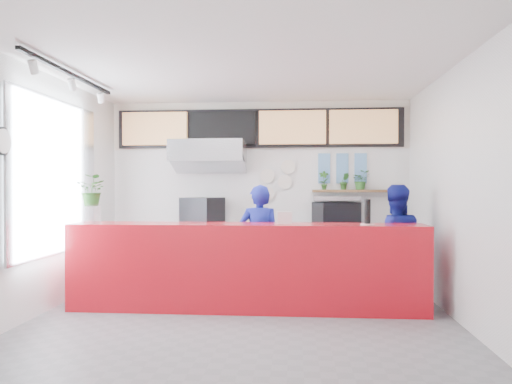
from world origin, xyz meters
The scene contains 45 objects.
floor centered at (0.00, 0.00, 0.00)m, with size 5.00×5.00×0.00m, color slate.
ceiling centered at (0.00, 0.00, 3.00)m, with size 5.00×5.00×0.00m, color silver.
wall_back centered at (0.00, 2.50, 1.50)m, with size 5.00×5.00×0.00m, color white.
wall_left centered at (-2.50, 0.00, 1.50)m, with size 5.00×5.00×0.00m, color white.
wall_right centered at (2.50, 0.00, 1.50)m, with size 5.00×5.00×0.00m, color white.
service_counter centered at (0.00, 0.40, 0.55)m, with size 4.50×0.60×1.10m, color red.
cream_band centered at (0.00, 2.49, 2.60)m, with size 5.00×0.02×0.80m, color beige.
prep_bench centered at (-0.80, 2.20, 0.45)m, with size 1.80×0.60×0.90m, color #B2B5BA.
panini_oven centered at (-0.91, 2.20, 1.15)m, with size 0.54×0.54×0.49m, color black.
extraction_hood centered at (-0.80, 2.15, 2.15)m, with size 1.20×0.70×0.35m, color #B2B5BA.
hood_lip centered at (-0.80, 2.15, 1.95)m, with size 1.20×0.70×0.08m, color #B2B5BA.
right_bench centered at (1.50, 2.20, 0.45)m, with size 1.80×0.60×0.90m, color #B2B5BA.
espresso_machine centered at (1.28, 2.20, 1.11)m, with size 0.66×0.47×0.42m, color black.
espresso_tray centered at (1.28, 2.20, 1.38)m, with size 0.72×0.50×0.07m, color #A3A5AA.
herb_shelf centered at (1.60, 2.40, 1.50)m, with size 1.40×0.18×0.04m, color brown.
menu_board_far_left centered at (-1.75, 2.38, 2.55)m, with size 1.10×0.10×0.55m, color tan.
menu_board_mid_left centered at (-0.59, 2.38, 2.55)m, with size 1.10×0.10×0.55m, color black.
menu_board_mid_right centered at (0.57, 2.38, 2.55)m, with size 1.10×0.10×0.55m, color tan.
menu_board_far_right centered at (1.73, 2.38, 2.55)m, with size 1.10×0.10×0.55m, color tan.
soffit centered at (0.00, 2.46, 2.55)m, with size 4.80×0.04×0.65m, color black.
window_pane centered at (-2.47, 0.30, 1.70)m, with size 0.04×2.20×1.90m, color silver.
window_frame centered at (-2.45, 0.30, 1.70)m, with size 0.03×2.30×2.00m, color #B2B5BA.
wall_clock_rim centered at (-2.46, -0.90, 2.05)m, with size 0.30×0.30×0.05m, color black.
wall_clock_face centered at (-2.43, -0.90, 2.05)m, with size 0.26×0.26×0.02m, color white.
track_rail centered at (-2.10, 0.00, 2.94)m, with size 0.05×2.40×0.04m, color black.
dec_plate_a centered at (0.15, 2.47, 1.75)m, with size 0.24×0.24×0.03m, color silver.
dec_plate_b centered at (0.45, 2.47, 1.65)m, with size 0.24×0.24×0.03m, color silver.
dec_plate_c centered at (0.15, 2.47, 1.45)m, with size 0.24×0.24×0.03m, color silver.
dec_plate_d centered at (0.50, 2.47, 1.90)m, with size 0.24×0.24×0.03m, color silver.
photo_frame_a centered at (1.10, 2.48, 2.00)m, with size 0.20×0.02×0.25m, color #598CBF.
photo_frame_b centered at (1.40, 2.48, 2.00)m, with size 0.20×0.02×0.25m, color #598CBF.
photo_frame_c centered at (1.70, 2.48, 2.00)m, with size 0.20×0.02×0.25m, color #598CBF.
photo_frame_d centered at (1.10, 2.48, 1.75)m, with size 0.20×0.02×0.25m, color #598CBF.
photo_frame_e centered at (1.40, 2.48, 1.75)m, with size 0.20×0.02×0.25m, color #598CBF.
photo_frame_f centered at (1.70, 2.48, 1.75)m, with size 0.20×0.02×0.25m, color #598CBF.
staff_center centered at (0.12, 1.01, 0.80)m, with size 0.58×0.38×1.60m, color navy.
staff_right centered at (1.97, 0.97, 0.80)m, with size 0.78×0.61×1.60m, color navy.
herb_a centered at (1.09, 2.40, 1.68)m, with size 0.17×0.11×0.31m, color #295D20.
herb_b centered at (1.43, 2.40, 1.66)m, with size 0.16×0.13×0.28m, color #295D20.
herb_c centered at (1.70, 2.40, 1.68)m, with size 0.29×0.25×0.32m, color #295D20.
glass_vase centered at (-1.98, 0.32, 1.22)m, with size 0.20×0.20×0.25m, color silver.
basil_vase centered at (-1.98, 0.32, 1.53)m, with size 0.37×0.32×0.41m, color #295D20.
napkin_holder centered at (0.48, 0.39, 1.18)m, with size 0.18×0.11×0.16m, color silver.
white_plate centered at (1.51, 0.34, 1.11)m, with size 0.17×0.17×0.01m, color silver.
pepper_mill centered at (1.51, 0.34, 1.26)m, with size 0.07×0.07×0.30m, color black.
Camera 1 is at (0.63, -5.90, 1.57)m, focal length 35.00 mm.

